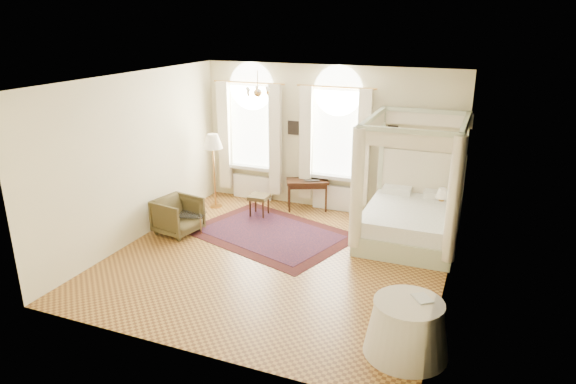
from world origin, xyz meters
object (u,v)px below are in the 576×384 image
object	(u,v)px
nightstand	(443,220)
writing_desk	(307,184)
floor_lamp	(213,145)
canopy_bed	(410,215)
side_table	(407,328)
coffee_table	(192,216)
stool	(259,199)
armchair	(178,216)

from	to	relation	value
nightstand	writing_desk	bearing A→B (deg)	175.14
floor_lamp	writing_desk	bearing A→B (deg)	17.21
nightstand	writing_desk	size ratio (longest dim) A/B	0.54
canopy_bed	side_table	world-z (taller)	canopy_bed
coffee_table	floor_lamp	size ratio (longest dim) A/B	0.36
writing_desk	side_table	xyz separation A→B (m)	(3.09, -4.62, -0.23)
canopy_bed	stool	size ratio (longest dim) A/B	5.16
stool	coffee_table	xyz separation A→B (m)	(-0.94, -1.34, -0.07)
armchair	floor_lamp	world-z (taller)	floor_lamp
canopy_bed	armchair	bearing A→B (deg)	-163.03
coffee_table	side_table	distance (m)	5.49
nightstand	writing_desk	distance (m)	3.12
armchair	coffee_table	distance (m)	0.28
writing_desk	coffee_table	distance (m)	2.80
stool	floor_lamp	bearing A→B (deg)	173.30
armchair	floor_lamp	xyz separation A→B (m)	(-0.08, 1.68, 1.12)
nightstand	floor_lamp	xyz separation A→B (m)	(-5.17, -0.38, 1.21)
stool	floor_lamp	size ratio (longest dim) A/B	0.28
coffee_table	floor_lamp	xyz separation A→B (m)	(-0.28, 1.48, 1.16)
stool	side_table	size ratio (longest dim) A/B	0.43
stool	side_table	distance (m)	5.50
floor_lamp	side_table	distance (m)	6.62
armchair	floor_lamp	size ratio (longest dim) A/B	0.48
armchair	floor_lamp	distance (m)	2.02
writing_desk	coffee_table	xyz separation A→B (m)	(-1.80, -2.12, -0.28)
writing_desk	side_table	size ratio (longest dim) A/B	0.95
floor_lamp	side_table	xyz separation A→B (m)	(5.17, -3.97, -1.12)
stool	canopy_bed	bearing A→B (deg)	-2.67
coffee_table	floor_lamp	distance (m)	1.90
stool	coffee_table	size ratio (longest dim) A/B	0.77
nightstand	writing_desk	world-z (taller)	writing_desk
stool	coffee_table	world-z (taller)	stool
canopy_bed	armchair	xyz separation A→B (m)	(-4.51, -1.38, -0.19)
nightstand	floor_lamp	world-z (taller)	floor_lamp
stool	armchair	size ratio (longest dim) A/B	0.58
canopy_bed	nightstand	xyz separation A→B (m)	(0.58, 0.68, -0.28)
writing_desk	armchair	size ratio (longest dim) A/B	1.29
nightstand	floor_lamp	size ratio (longest dim) A/B	0.33
floor_lamp	side_table	size ratio (longest dim) A/B	1.55
armchair	coffee_table	size ratio (longest dim) A/B	1.33
coffee_table	side_table	xyz separation A→B (m)	(4.89, -2.49, 0.04)
nightstand	side_table	xyz separation A→B (m)	(0.00, -4.35, 0.09)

